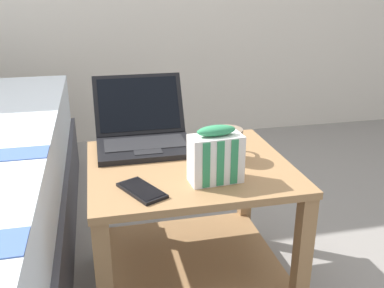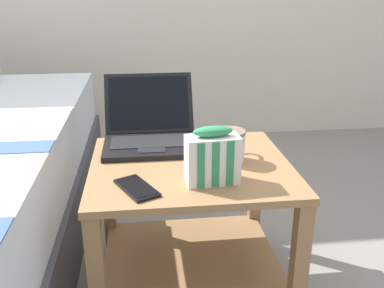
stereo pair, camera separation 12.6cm
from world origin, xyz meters
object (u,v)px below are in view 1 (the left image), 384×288
at_px(snack_bag, 216,156).
at_px(laptop, 143,133).
at_px(cell_phone, 142,190).
at_px(mug_front_left, 227,142).

bearing_deg(snack_bag, laptop, 115.67).
relative_size(laptop, cell_phone, 2.00).
relative_size(mug_front_left, snack_bag, 0.78).
bearing_deg(laptop, mug_front_left, -37.76).
distance_m(mug_front_left, cell_phone, 0.34).
height_order(laptop, snack_bag, laptop).
xyz_separation_m(mug_front_left, cell_phone, (-0.29, -0.17, -0.05)).
distance_m(laptop, snack_bag, 0.38).
height_order(mug_front_left, snack_bag, snack_bag).
xyz_separation_m(laptop, snack_bag, (0.16, -0.34, 0.03)).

